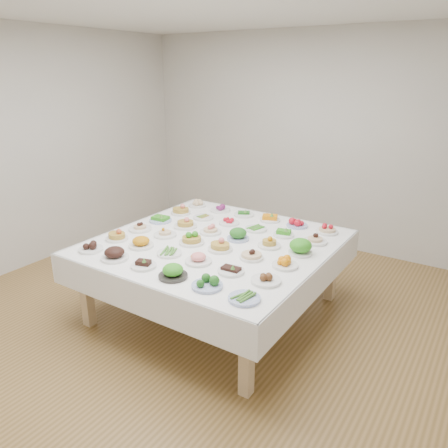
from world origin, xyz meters
The scene contains 38 objects.
room_envelope centered at (0.00, 0.00, 1.83)m, with size 5.02×5.02×2.81m.
display_table centered at (0.07, 0.17, 0.68)m, with size 2.10×2.10×0.75m.
dish_0 centered at (-0.74, -0.64, 0.79)m, with size 0.21×0.21×0.10m.
dish_1 centered at (-0.42, -0.65, 0.82)m, with size 0.27×0.27×0.15m.
dish_2 centered at (-0.10, -0.63, 0.78)m, with size 0.21×0.21×0.08m.
dish_3 centered at (0.23, -0.65, 0.82)m, with size 0.26×0.26×0.14m.
dish_4 centered at (0.55, -0.64, 0.80)m, with size 0.23×0.23×0.11m.
dish_5 centered at (0.88, -0.65, 0.77)m, with size 0.23×0.23×0.05m.
dish_6 centered at (-0.74, -0.32, 0.80)m, with size 0.21×0.21×0.12m.
dish_7 centered at (-0.42, -0.32, 0.80)m, with size 0.22×0.22×0.12m.
dish_8 centered at (-0.09, -0.32, 0.77)m, with size 0.22×0.22×0.05m.
dish_9 centered at (0.23, -0.31, 0.80)m, with size 0.22×0.22×0.12m.
dish_10 centered at (0.56, -0.32, 0.78)m, with size 0.21×0.21×0.09m.
dish_11 centered at (0.87, -0.32, 0.79)m, with size 0.23×0.23×0.09m.
dish_12 centered at (-0.74, 0.00, 0.80)m, with size 0.23×0.23×0.11m.
dish_13 centered at (-0.42, 0.01, 0.79)m, with size 0.22×0.22×0.10m.
dish_14 centered at (-0.08, 0.00, 0.82)m, with size 0.24×0.23×0.15m.
dish_15 centered at (0.23, 0.01, 0.82)m, with size 0.22×0.22×0.14m.
dish_16 centered at (0.56, 0.00, 0.80)m, with size 0.20×0.20×0.11m.
dish_17 centered at (0.87, 0.01, 0.79)m, with size 0.21×0.21×0.09m.
dish_18 centered at (-0.75, 0.32, 0.80)m, with size 0.23×0.23×0.11m.
dish_19 centered at (-0.41, 0.32, 0.81)m, with size 0.24×0.24×0.13m.
dish_20 centered at (-0.09, 0.32, 0.80)m, with size 0.22×0.22×0.12m.
dish_21 centered at (0.23, 0.32, 0.80)m, with size 0.21×0.21×0.11m.
dish_22 centered at (0.56, 0.33, 0.80)m, with size 0.21×0.21×0.11m.
dish_23 centered at (0.87, 0.33, 0.82)m, with size 0.24×0.24×0.14m.
dish_24 centered at (-0.73, 0.65, 0.82)m, with size 0.24×0.23×0.14m.
dish_25 centered at (-0.42, 0.65, 0.77)m, with size 0.22×0.22×0.05m.
dish_26 centered at (-0.09, 0.65, 0.78)m, with size 0.21×0.21×0.08m.
dish_27 centered at (0.24, 0.64, 0.77)m, with size 0.22×0.22×0.05m.
dish_28 centered at (0.55, 0.65, 0.79)m, with size 0.20×0.20×0.09m.
dish_29 centered at (0.88, 0.65, 0.80)m, with size 0.22×0.22×0.12m.
dish_30 centered at (-0.74, 0.97, 0.78)m, with size 0.20×0.20×0.08m.
dish_31 centered at (-0.41, 0.98, 0.79)m, with size 0.23×0.23×0.09m.
dish_32 centered at (-0.10, 0.98, 0.78)m, with size 0.22×0.22×0.09m.
dish_33 centered at (0.23, 0.98, 0.79)m, with size 0.21×0.21×0.09m.
dish_34 centered at (0.55, 0.97, 0.79)m, with size 0.21×0.21×0.10m.
dish_35 centered at (0.87, 0.97, 0.81)m, with size 0.21×0.21×0.12m.
Camera 1 is at (2.26, -3.00, 2.28)m, focal length 35.00 mm.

